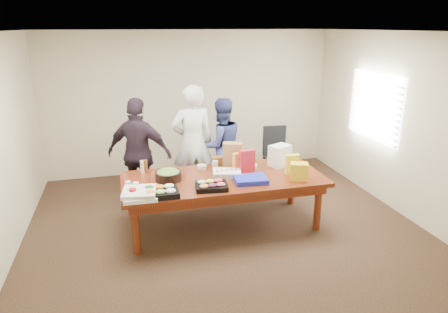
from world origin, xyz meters
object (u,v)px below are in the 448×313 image
object	(u,v)px
conference_table	(223,202)
person_center	(193,143)
person_right	(221,146)
sheet_cake	(227,173)
salad_bowl	(168,176)
office_chair	(278,158)

from	to	relation	value
conference_table	person_center	distance (m)	1.27
person_right	sheet_cake	bearing A→B (deg)	70.41
person_center	salad_bowl	world-z (taller)	person_center
salad_bowl	conference_table	bearing A→B (deg)	-7.36
office_chair	person_right	world-z (taller)	person_right
sheet_cake	person_center	bearing A→B (deg)	119.35
office_chair	person_right	xyz separation A→B (m)	(-1.07, -0.05, 0.32)
person_center	person_right	size ratio (longest dim) A/B	1.16
office_chair	sheet_cake	distance (m)	1.83
office_chair	person_center	bearing A→B (deg)	-167.01
conference_table	sheet_cake	bearing A→B (deg)	44.68
person_right	salad_bowl	bearing A→B (deg)	39.18
sheet_cake	salad_bowl	world-z (taller)	salad_bowl
person_center	sheet_cake	world-z (taller)	person_center
person_right	sheet_cake	size ratio (longest dim) A/B	4.18
office_chair	person_right	bearing A→B (deg)	-171.93
person_center	person_right	bearing A→B (deg)	-166.09
person_center	salad_bowl	size ratio (longest dim) A/B	5.24
person_center	person_right	world-z (taller)	person_center
conference_table	person_center	world-z (taller)	person_center
office_chair	salad_bowl	distance (m)	2.47
sheet_cake	salad_bowl	distance (m)	0.83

